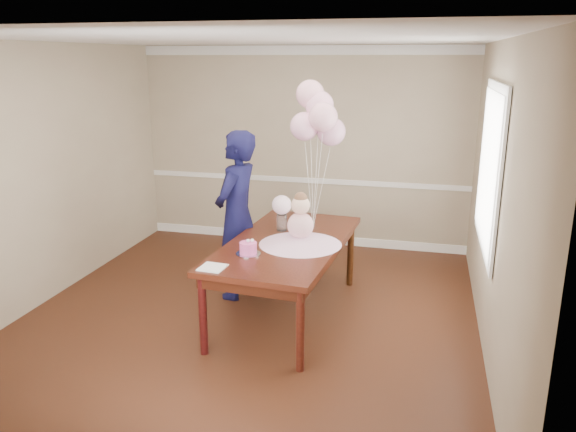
% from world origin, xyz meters
% --- Properties ---
extents(floor, '(4.50, 5.00, 0.00)m').
position_xyz_m(floor, '(0.00, 0.00, 0.00)').
color(floor, black).
rests_on(floor, ground).
extents(ceiling, '(4.50, 5.00, 0.02)m').
position_xyz_m(ceiling, '(0.00, 0.00, 2.70)').
color(ceiling, white).
rests_on(ceiling, wall_back).
extents(wall_back, '(4.50, 0.02, 2.70)m').
position_xyz_m(wall_back, '(0.00, 2.50, 1.35)').
color(wall_back, gray).
rests_on(wall_back, floor).
extents(wall_front, '(4.50, 0.02, 2.70)m').
position_xyz_m(wall_front, '(0.00, -2.50, 1.35)').
color(wall_front, gray).
rests_on(wall_front, floor).
extents(wall_left, '(0.02, 5.00, 2.70)m').
position_xyz_m(wall_left, '(-2.25, 0.00, 1.35)').
color(wall_left, gray).
rests_on(wall_left, floor).
extents(wall_right, '(0.02, 5.00, 2.70)m').
position_xyz_m(wall_right, '(2.25, 0.00, 1.35)').
color(wall_right, gray).
rests_on(wall_right, floor).
extents(chair_rail_trim, '(4.50, 0.02, 0.07)m').
position_xyz_m(chair_rail_trim, '(0.00, 2.49, 0.90)').
color(chair_rail_trim, white).
rests_on(chair_rail_trim, wall_back).
extents(crown_molding, '(4.50, 0.02, 0.12)m').
position_xyz_m(crown_molding, '(0.00, 2.49, 2.63)').
color(crown_molding, silver).
rests_on(crown_molding, wall_back).
extents(baseboard_trim, '(4.50, 0.02, 0.12)m').
position_xyz_m(baseboard_trim, '(0.00, 2.49, 0.06)').
color(baseboard_trim, white).
rests_on(baseboard_trim, floor).
extents(window_frame, '(0.02, 1.66, 1.56)m').
position_xyz_m(window_frame, '(2.23, 0.50, 1.55)').
color(window_frame, white).
rests_on(window_frame, wall_right).
extents(window_blinds, '(0.01, 1.50, 1.40)m').
position_xyz_m(window_blinds, '(2.21, 0.50, 1.55)').
color(window_blinds, white).
rests_on(window_blinds, wall_right).
extents(dining_table_top, '(1.22, 2.20, 0.05)m').
position_xyz_m(dining_table_top, '(0.36, 0.16, 0.77)').
color(dining_table_top, black).
rests_on(dining_table_top, table_leg_fl).
extents(table_apron, '(1.11, 2.08, 0.11)m').
position_xyz_m(table_apron, '(0.36, 0.16, 0.69)').
color(table_apron, black).
rests_on(table_apron, table_leg_fl).
extents(table_leg_fl, '(0.08, 0.08, 0.74)m').
position_xyz_m(table_leg_fl, '(-0.16, -0.78, 0.37)').
color(table_leg_fl, black).
rests_on(table_leg_fl, floor).
extents(table_leg_fr, '(0.08, 0.08, 0.74)m').
position_xyz_m(table_leg_fr, '(0.73, -0.85, 0.37)').
color(table_leg_fr, black).
rests_on(table_leg_fr, floor).
extents(table_leg_bl, '(0.08, 0.08, 0.74)m').
position_xyz_m(table_leg_bl, '(-0.01, 1.16, 0.37)').
color(table_leg_bl, black).
rests_on(table_leg_bl, floor).
extents(table_leg_br, '(0.08, 0.08, 0.74)m').
position_xyz_m(table_leg_br, '(0.88, 1.10, 0.37)').
color(table_leg_br, black).
rests_on(table_leg_br, floor).
extents(baby_skirt, '(0.87, 0.87, 0.11)m').
position_xyz_m(baby_skirt, '(0.51, 0.09, 0.85)').
color(baby_skirt, '#DEA4C9').
rests_on(baby_skirt, dining_table_top).
extents(baby_torso, '(0.25, 0.25, 0.25)m').
position_xyz_m(baby_torso, '(0.51, 0.09, 0.99)').
color(baby_torso, pink).
rests_on(baby_torso, baby_skirt).
extents(baby_head, '(0.18, 0.18, 0.18)m').
position_xyz_m(baby_head, '(0.51, 0.09, 1.19)').
color(baby_head, beige).
rests_on(baby_head, baby_torso).
extents(baby_hair, '(0.13, 0.13, 0.13)m').
position_xyz_m(baby_hair, '(0.51, 0.09, 1.25)').
color(baby_hair, brown).
rests_on(baby_hair, baby_head).
extents(cake_platter, '(0.25, 0.25, 0.01)m').
position_xyz_m(cake_platter, '(0.11, -0.30, 0.80)').
color(cake_platter, '#B7B7BB').
rests_on(cake_platter, dining_table_top).
extents(birthday_cake, '(0.17, 0.17, 0.11)m').
position_xyz_m(birthday_cake, '(0.11, -0.30, 0.86)').
color(birthday_cake, '#D84496').
rests_on(birthday_cake, cake_platter).
extents(cake_flower_a, '(0.03, 0.03, 0.03)m').
position_xyz_m(cake_flower_a, '(0.11, -0.30, 0.93)').
color(cake_flower_a, silver).
rests_on(cake_flower_a, birthday_cake).
extents(cake_flower_b, '(0.03, 0.03, 0.03)m').
position_xyz_m(cake_flower_b, '(0.14, -0.28, 0.93)').
color(cake_flower_b, white).
rests_on(cake_flower_b, birthday_cake).
extents(rose_vase_near, '(0.11, 0.11, 0.17)m').
position_xyz_m(rose_vase_near, '(0.22, 0.49, 0.88)').
color(rose_vase_near, white).
rests_on(rose_vase_near, dining_table_top).
extents(roses_near, '(0.20, 0.20, 0.20)m').
position_xyz_m(roses_near, '(0.22, 0.49, 1.07)').
color(roses_near, silver).
rests_on(roses_near, rose_vase_near).
extents(napkin, '(0.23, 0.23, 0.01)m').
position_xyz_m(napkin, '(-0.08, -0.71, 0.80)').
color(napkin, white).
rests_on(napkin, dining_table_top).
extents(balloon_weight, '(0.05, 0.05, 0.02)m').
position_xyz_m(balloon_weight, '(0.51, 0.73, 0.81)').
color(balloon_weight, silver).
rests_on(balloon_weight, dining_table_top).
extents(balloon_a, '(0.30, 0.30, 0.30)m').
position_xyz_m(balloon_a, '(0.40, 0.74, 1.86)').
color(balloon_a, '#FFB4D8').
rests_on(balloon_a, balloon_ribbon_a).
extents(balloon_b, '(0.30, 0.30, 0.30)m').
position_xyz_m(balloon_b, '(0.61, 0.67, 1.96)').
color(balloon_b, '#FFB4CE').
rests_on(balloon_b, balloon_ribbon_b).
extents(balloon_c, '(0.30, 0.30, 0.30)m').
position_xyz_m(balloon_c, '(0.54, 0.84, 2.07)').
color(balloon_c, '#FFB4D9').
rests_on(balloon_c, balloon_ribbon_c).
extents(balloon_d, '(0.30, 0.30, 0.30)m').
position_xyz_m(balloon_d, '(0.43, 0.86, 2.17)').
color(balloon_d, '#FEB4CC').
rests_on(balloon_d, balloon_ribbon_d).
extents(balloon_e, '(0.30, 0.30, 0.30)m').
position_xyz_m(balloon_e, '(0.67, 0.80, 1.80)').
color(balloon_e, '#DF9EC1').
rests_on(balloon_e, balloon_ribbon_e).
extents(balloon_ribbon_a, '(0.10, 0.01, 0.89)m').
position_xyz_m(balloon_ribbon_a, '(0.46, 0.74, 1.25)').
color(balloon_ribbon_a, white).
rests_on(balloon_ribbon_a, balloon_weight).
extents(balloon_ribbon_b, '(0.10, 0.06, 0.99)m').
position_xyz_m(balloon_ribbon_b, '(0.56, 0.70, 1.30)').
color(balloon_ribbon_b, white).
rests_on(balloon_ribbon_b, balloon_weight).
extents(balloon_ribbon_c, '(0.03, 0.10, 1.10)m').
position_xyz_m(balloon_ribbon_c, '(0.52, 0.78, 1.36)').
color(balloon_ribbon_c, white).
rests_on(balloon_ribbon_c, balloon_weight).
extents(balloon_ribbon_d, '(0.08, 0.12, 1.20)m').
position_xyz_m(balloon_ribbon_d, '(0.47, 0.80, 1.41)').
color(balloon_ribbon_d, white).
rests_on(balloon_ribbon_d, balloon_weight).
extents(balloon_ribbon_e, '(0.15, 0.07, 0.82)m').
position_xyz_m(balloon_ribbon_e, '(0.59, 0.77, 1.22)').
color(balloon_ribbon_e, white).
rests_on(balloon_ribbon_e, balloon_weight).
extents(dining_chair_seat, '(0.51, 0.51, 0.05)m').
position_xyz_m(dining_chair_seat, '(-0.26, 0.87, 0.44)').
color(dining_chair_seat, '#3E1B10').
rests_on(dining_chair_seat, chair_leg_fl).
extents(chair_leg_fl, '(0.05, 0.05, 0.42)m').
position_xyz_m(chair_leg_fl, '(-0.40, 0.66, 0.21)').
color(chair_leg_fl, '#34160E').
rests_on(chair_leg_fl, floor).
extents(chair_leg_fr, '(0.05, 0.05, 0.42)m').
position_xyz_m(chair_leg_fr, '(-0.05, 0.73, 0.21)').
color(chair_leg_fr, '#3A1C0F').
rests_on(chair_leg_fr, floor).
extents(chair_leg_bl, '(0.05, 0.05, 0.42)m').
position_xyz_m(chair_leg_bl, '(-0.47, 1.01, 0.21)').
color(chair_leg_bl, '#3A190F').
rests_on(chair_leg_bl, floor).
extents(chair_leg_br, '(0.05, 0.05, 0.42)m').
position_xyz_m(chair_leg_br, '(-0.12, 1.08, 0.21)').
color(chair_leg_br, '#3A1E10').
rests_on(chair_leg_br, floor).
extents(chair_back_post_l, '(0.05, 0.05, 0.55)m').
position_xyz_m(chair_back_post_l, '(-0.42, 0.66, 0.73)').
color(chair_back_post_l, '#35130E').
rests_on(chair_back_post_l, dining_chair_seat).
extents(chair_back_post_r, '(0.05, 0.05, 0.55)m').
position_xyz_m(chair_back_post_r, '(-0.48, 1.01, 0.73)').
color(chair_back_post_r, '#3D1D10').
rests_on(chair_back_post_r, dining_chair_seat).
extents(chair_slat_low, '(0.10, 0.39, 0.05)m').
position_xyz_m(chair_slat_low, '(-0.45, 0.83, 0.61)').
color(chair_slat_low, '#3B1F10').
rests_on(chair_slat_low, dining_chair_seat).
extents(chair_slat_mid, '(0.10, 0.39, 0.05)m').
position_xyz_m(chair_slat_mid, '(-0.45, 0.83, 0.77)').
color(chair_slat_mid, '#3B1E10').
rests_on(chair_slat_mid, dining_chair_seat).
extents(chair_slat_top, '(0.10, 0.39, 0.05)m').
position_xyz_m(chair_slat_top, '(-0.45, 0.83, 0.93)').
color(chair_slat_top, black).
rests_on(chair_slat_top, dining_chair_seat).
extents(woman, '(0.54, 0.72, 1.82)m').
position_xyz_m(woman, '(-0.28, 0.53, 0.91)').
color(woman, black).
rests_on(woman, floor).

